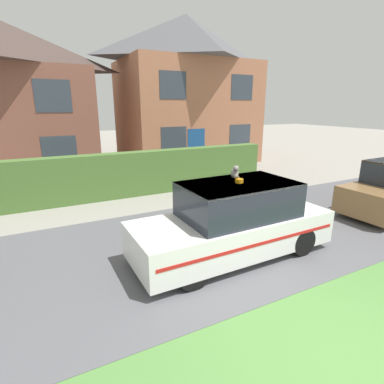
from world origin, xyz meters
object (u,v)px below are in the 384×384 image
police_car (234,222)px  house_right (187,90)px  wheelie_bin (236,166)px  cat (235,173)px

police_car → house_right: size_ratio=0.56×
house_right → wheelie_bin: size_ratio=7.08×
police_car → house_right: bearing=-112.3°
police_car → cat: bearing=-109.3°
cat → house_right: bearing=179.6°
house_right → wheelie_bin: house_right is taller
house_right → wheelie_bin: 6.60m
cat → police_car: bearing=2.7°
police_car → cat: cat is taller
wheelie_bin → house_right: bearing=71.5°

